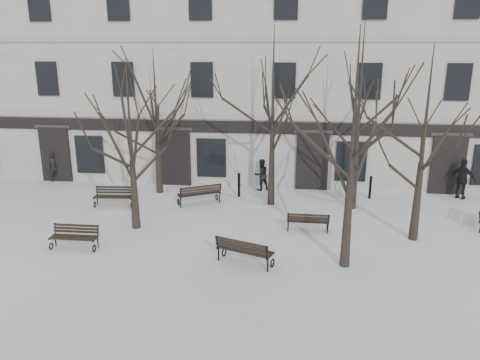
% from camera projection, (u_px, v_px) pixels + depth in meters
% --- Properties ---
extents(ground, '(100.00, 100.00, 0.00)m').
position_uv_depth(ground, '(218.00, 252.00, 16.55)').
color(ground, white).
rests_on(ground, ground).
extents(building, '(40.40, 10.20, 11.40)m').
position_uv_depth(building, '(252.00, 72.00, 27.38)').
color(building, beige).
rests_on(building, ground).
extents(tree_1, '(4.62, 4.62, 6.60)m').
position_uv_depth(tree_1, '(130.00, 125.00, 17.59)').
color(tree_1, black).
rests_on(tree_1, ground).
extents(tree_2, '(5.34, 5.34, 7.62)m').
position_uv_depth(tree_2, '(354.00, 123.00, 14.19)').
color(tree_2, black).
rests_on(tree_2, ground).
extents(tree_3, '(4.97, 4.97, 7.11)m').
position_uv_depth(tree_3, '(426.00, 122.00, 16.39)').
color(tree_3, black).
rests_on(tree_3, ground).
extents(tree_4, '(4.84, 4.84, 6.92)m').
position_uv_depth(tree_4, '(156.00, 105.00, 22.03)').
color(tree_4, black).
rests_on(tree_4, ground).
extents(tree_5, '(5.50, 5.50, 7.86)m').
position_uv_depth(tree_5, '(273.00, 96.00, 20.16)').
color(tree_5, black).
rests_on(tree_5, ground).
extents(tree_6, '(5.64, 5.64, 8.05)m').
position_uv_depth(tree_6, '(360.00, 95.00, 19.59)').
color(tree_6, black).
rests_on(tree_6, ground).
extents(bench_0, '(1.70, 0.62, 0.85)m').
position_uv_depth(bench_0, '(74.00, 236.00, 16.72)').
color(bench_0, black).
rests_on(bench_0, ground).
extents(bench_1, '(2.01, 1.31, 0.97)m').
position_uv_depth(bench_1, '(244.00, 250.00, 15.43)').
color(bench_1, black).
rests_on(bench_1, ground).
extents(bench_2, '(1.63, 0.61, 0.82)m').
position_uv_depth(bench_2, '(308.00, 221.00, 18.22)').
color(bench_2, black).
rests_on(bench_2, ground).
extents(bench_3, '(1.81, 0.77, 0.89)m').
position_uv_depth(bench_3, '(114.00, 196.00, 21.13)').
color(bench_3, black).
rests_on(bench_3, ground).
extents(bench_4, '(2.02, 1.54, 0.98)m').
position_uv_depth(bench_4, '(200.00, 193.00, 21.31)').
color(bench_4, black).
rests_on(bench_4, ground).
extents(bollard_a, '(0.15, 0.15, 1.19)m').
position_uv_depth(bollard_a, '(239.00, 184.00, 22.41)').
color(bollard_a, black).
rests_on(bollard_a, ground).
extents(bollard_b, '(0.14, 0.14, 1.11)m').
position_uv_depth(bollard_b, '(370.00, 186.00, 22.14)').
color(bollard_b, black).
rests_on(bollard_b, ground).
extents(pedestrian_a, '(0.69, 0.67, 1.59)m').
position_uv_depth(pedestrian_a, '(55.00, 181.00, 25.10)').
color(pedestrian_a, black).
rests_on(pedestrian_a, ground).
extents(pedestrian_b, '(0.98, 0.92, 1.59)m').
position_uv_depth(pedestrian_b, '(261.00, 190.00, 23.62)').
color(pedestrian_b, black).
rests_on(pedestrian_b, ground).
extents(pedestrian_c, '(1.20, 1.03, 1.93)m').
position_uv_depth(pedestrian_c, '(460.00, 199.00, 22.26)').
color(pedestrian_c, black).
rests_on(pedestrian_c, ground).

